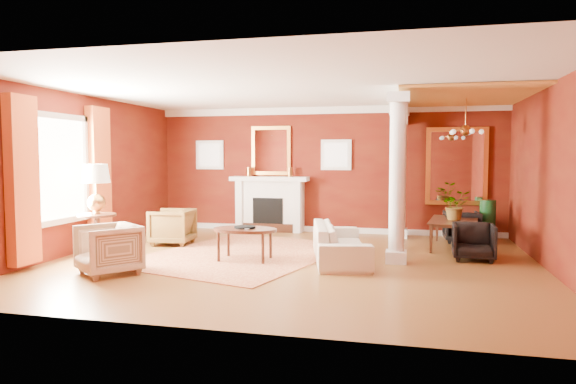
% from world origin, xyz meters
% --- Properties ---
extents(ground, '(8.00, 8.00, 0.00)m').
position_xyz_m(ground, '(0.00, 0.00, 0.00)').
color(ground, brown).
rests_on(ground, ground).
extents(room_shell, '(8.04, 7.04, 2.92)m').
position_xyz_m(room_shell, '(0.00, 0.00, 2.02)').
color(room_shell, '#5F1E0D').
rests_on(room_shell, ground).
extents(fireplace, '(1.85, 0.42, 1.29)m').
position_xyz_m(fireplace, '(-1.30, 3.32, 0.65)').
color(fireplace, white).
rests_on(fireplace, ground).
extents(overmantel_mirror, '(0.95, 0.07, 1.15)m').
position_xyz_m(overmantel_mirror, '(-1.30, 3.45, 1.90)').
color(overmantel_mirror, '#ECA445').
rests_on(overmantel_mirror, fireplace).
extents(flank_window_left, '(0.70, 0.07, 0.70)m').
position_xyz_m(flank_window_left, '(-2.85, 3.46, 1.80)').
color(flank_window_left, white).
rests_on(flank_window_left, room_shell).
extents(flank_window_right, '(0.70, 0.07, 0.70)m').
position_xyz_m(flank_window_right, '(0.25, 3.46, 1.80)').
color(flank_window_right, white).
rests_on(flank_window_right, room_shell).
extents(left_window, '(0.21, 2.55, 2.60)m').
position_xyz_m(left_window, '(-3.89, -0.60, 1.42)').
color(left_window, white).
rests_on(left_window, room_shell).
extents(column_front, '(0.36, 0.36, 2.80)m').
position_xyz_m(column_front, '(1.70, 0.30, 1.43)').
color(column_front, white).
rests_on(column_front, ground).
extents(column_back, '(0.36, 0.36, 2.80)m').
position_xyz_m(column_back, '(1.70, 3.00, 1.43)').
color(column_back, white).
rests_on(column_back, ground).
extents(header_beam, '(0.30, 3.20, 0.32)m').
position_xyz_m(header_beam, '(1.70, 1.90, 2.62)').
color(header_beam, white).
rests_on(header_beam, column_front).
extents(amber_ceiling, '(2.30, 3.40, 0.04)m').
position_xyz_m(amber_ceiling, '(2.85, 1.75, 2.87)').
color(amber_ceiling, gold).
rests_on(amber_ceiling, room_shell).
extents(dining_mirror, '(1.30, 0.07, 1.70)m').
position_xyz_m(dining_mirror, '(2.90, 3.45, 1.55)').
color(dining_mirror, '#ECA445').
rests_on(dining_mirror, room_shell).
extents(chandelier, '(0.60, 0.62, 0.75)m').
position_xyz_m(chandelier, '(2.90, 1.80, 2.25)').
color(chandelier, '#BB803B').
rests_on(chandelier, room_shell).
extents(crown_trim, '(8.00, 0.08, 0.16)m').
position_xyz_m(crown_trim, '(0.00, 3.46, 2.82)').
color(crown_trim, white).
rests_on(crown_trim, room_shell).
extents(base_trim, '(8.00, 0.08, 0.12)m').
position_xyz_m(base_trim, '(0.00, 3.46, 0.06)').
color(base_trim, white).
rests_on(base_trim, ground).
extents(rug, '(3.88, 4.56, 0.02)m').
position_xyz_m(rug, '(-1.01, 0.40, 0.01)').
color(rug, maroon).
rests_on(rug, ground).
extents(sofa, '(1.07, 2.23, 0.84)m').
position_xyz_m(sofa, '(0.77, 0.27, 0.42)').
color(sofa, beige).
rests_on(sofa, ground).
extents(armchair_leopard, '(0.79, 0.83, 0.79)m').
position_xyz_m(armchair_leopard, '(-2.71, 1.08, 0.40)').
color(armchair_leopard, black).
rests_on(armchair_leopard, ground).
extents(armchair_stripe, '(1.10, 1.09, 0.83)m').
position_xyz_m(armchair_stripe, '(-2.48, -1.52, 0.41)').
color(armchair_stripe, tan).
rests_on(armchair_stripe, ground).
extents(coffee_table, '(1.10, 1.10, 0.55)m').
position_xyz_m(coffee_table, '(-0.80, -0.09, 0.51)').
color(coffee_table, black).
rests_on(coffee_table, ground).
extents(coffee_book, '(0.17, 0.06, 0.23)m').
position_xyz_m(coffee_book, '(-0.83, -0.12, 0.67)').
color(coffee_book, black).
rests_on(coffee_book, coffee_table).
extents(side_table, '(0.65, 0.65, 1.63)m').
position_xyz_m(side_table, '(-3.42, -0.38, 1.12)').
color(side_table, black).
rests_on(side_table, ground).
extents(dining_table, '(0.74, 1.61, 0.87)m').
position_xyz_m(dining_table, '(2.77, 1.98, 0.43)').
color(dining_table, black).
rests_on(dining_table, ground).
extents(dining_chair_near, '(0.69, 0.65, 0.69)m').
position_xyz_m(dining_chair_near, '(2.98, 0.83, 0.35)').
color(dining_chair_near, black).
rests_on(dining_chair_near, ground).
extents(dining_chair_far, '(0.72, 0.68, 0.71)m').
position_xyz_m(dining_chair_far, '(2.96, 2.73, 0.35)').
color(dining_chair_far, black).
rests_on(dining_chair_far, ground).
extents(green_urn, '(0.36, 0.36, 0.87)m').
position_xyz_m(green_urn, '(3.50, 3.00, 0.34)').
color(green_urn, '#133D19').
rests_on(green_urn, ground).
extents(potted_plant, '(0.66, 0.70, 0.44)m').
position_xyz_m(potted_plant, '(2.76, 1.94, 1.09)').
color(potted_plant, '#26591E').
rests_on(potted_plant, dining_table).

